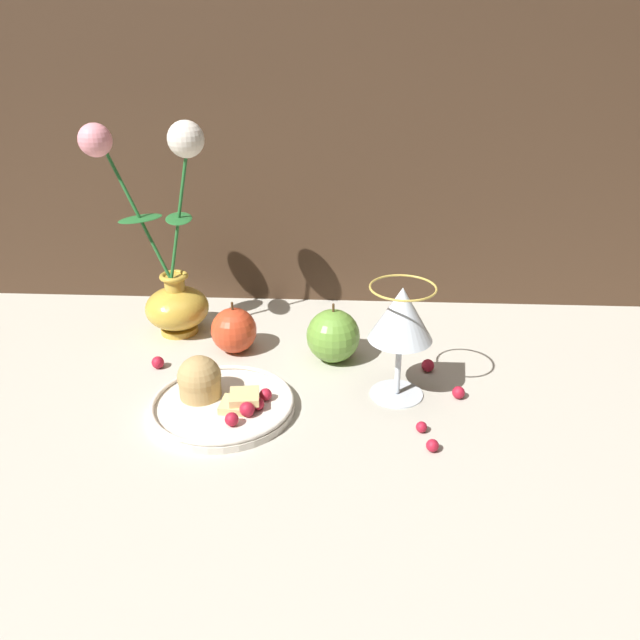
# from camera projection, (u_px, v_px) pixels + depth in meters

# --- Properties ---
(ground_plane) EXTENTS (2.40, 2.40, 0.00)m
(ground_plane) POSITION_uv_depth(u_px,v_px,m) (281.00, 389.00, 0.87)
(ground_plane) COLOR #B7B2A3
(ground_plane) RESTS_ON ground
(vase) EXTENTS (0.18, 0.10, 0.34)m
(vase) POSITION_uv_depth(u_px,v_px,m) (170.00, 269.00, 0.98)
(vase) COLOR gold
(vase) RESTS_ON ground_plane
(plate_with_pastries) EXTENTS (0.19, 0.19, 0.07)m
(plate_with_pastries) POSITION_uv_depth(u_px,v_px,m) (217.00, 397.00, 0.82)
(plate_with_pastries) COLOR silver
(plate_with_pastries) RESTS_ON ground_plane
(wine_glass) EXTENTS (0.09, 0.09, 0.16)m
(wine_glass) POSITION_uv_depth(u_px,v_px,m) (401.00, 318.00, 0.81)
(wine_glass) COLOR silver
(wine_glass) RESTS_ON ground_plane
(apple_beside_vase) EXTENTS (0.08, 0.08, 0.09)m
(apple_beside_vase) POSITION_uv_depth(u_px,v_px,m) (333.00, 336.00, 0.93)
(apple_beside_vase) COLOR #669938
(apple_beside_vase) RESTS_ON ground_plane
(apple_near_glass) EXTENTS (0.07, 0.07, 0.08)m
(apple_near_glass) POSITION_uv_depth(u_px,v_px,m) (234.00, 330.00, 0.96)
(apple_near_glass) COLOR #D14223
(apple_near_glass) RESTS_ON ground_plane
(berry_near_plate) EXTENTS (0.02, 0.02, 0.02)m
(berry_near_plate) POSITION_uv_depth(u_px,v_px,m) (428.00, 365.00, 0.91)
(berry_near_plate) COLOR #AD192D
(berry_near_plate) RESTS_ON ground_plane
(berry_front_center) EXTENTS (0.02, 0.02, 0.02)m
(berry_front_center) POSITION_uv_depth(u_px,v_px,m) (459.00, 392.00, 0.85)
(berry_front_center) COLOR #AD192D
(berry_front_center) RESTS_ON ground_plane
(berry_by_glass_stem) EXTENTS (0.01, 0.01, 0.01)m
(berry_by_glass_stem) POSITION_uv_depth(u_px,v_px,m) (422.00, 427.00, 0.78)
(berry_by_glass_stem) COLOR #AD192D
(berry_by_glass_stem) RESTS_ON ground_plane
(berry_under_candlestick) EXTENTS (0.02, 0.02, 0.02)m
(berry_under_candlestick) POSITION_uv_depth(u_px,v_px,m) (432.00, 446.00, 0.74)
(berry_under_candlestick) COLOR #AD192D
(berry_under_candlestick) RESTS_ON ground_plane
(berry_far_right) EXTENTS (0.02, 0.02, 0.02)m
(berry_far_right) POSITION_uv_depth(u_px,v_px,m) (158.00, 362.00, 0.92)
(berry_far_right) COLOR #AD192D
(berry_far_right) RESTS_ON ground_plane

